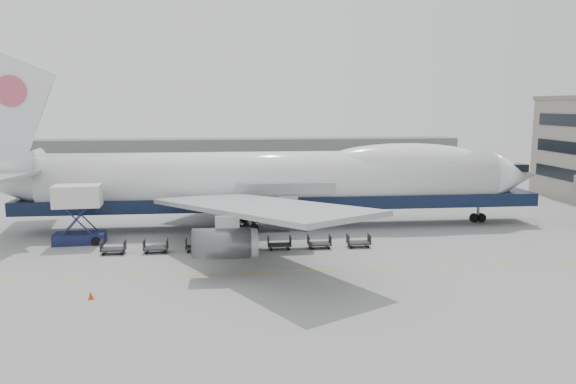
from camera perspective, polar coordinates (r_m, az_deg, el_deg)
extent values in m
plane|color=gray|center=(54.59, -0.31, -6.26)|extent=(260.00, 260.00, 0.00)
cube|color=gold|center=(48.85, 0.43, -8.07)|extent=(60.00, 0.15, 0.01)
cube|color=slate|center=(122.97, -8.37, 3.75)|extent=(110.00, 8.00, 7.00)
cylinder|color=white|center=(65.21, -1.40, 1.33)|extent=(52.00, 6.40, 6.40)
cube|color=black|center=(65.68, -0.53, -0.87)|extent=(60.00, 5.76, 1.50)
cone|color=white|center=(73.55, 21.74, 1.56)|extent=(6.00, 6.40, 6.40)
ellipsoid|color=white|center=(68.11, 11.80, 2.96)|extent=(20.67, 5.78, 4.56)
cube|color=white|center=(68.60, -26.55, 7.07)|extent=(10.52, 0.50, 13.56)
cylinder|color=#D05069|center=(68.43, -26.30, 9.18)|extent=(3.40, 0.30, 3.40)
cube|color=#9EA0A3|center=(51.02, -3.40, -1.47)|extent=(20.35, 26.74, 2.26)
cube|color=#9EA0A3|center=(79.26, -4.44, 2.21)|extent=(20.35, 26.74, 2.26)
cylinder|color=#595B60|center=(84.19, -6.57, 1.06)|extent=(4.80, 2.60, 2.60)
cylinder|color=#595B60|center=(75.47, -2.04, 0.21)|extent=(4.80, 2.60, 2.60)
cylinder|color=#595B60|center=(55.85, -0.52, -2.85)|extent=(4.80, 2.60, 2.60)
cylinder|color=#595B60|center=(46.81, -6.77, -5.21)|extent=(4.80, 2.60, 2.60)
cylinder|color=slate|center=(72.42, 18.74, -1.95)|extent=(0.36, 0.36, 2.50)
cylinder|color=black|center=(72.55, 18.71, -2.49)|extent=(1.10, 0.45, 1.10)
cylinder|color=slate|center=(62.82, -3.89, -3.09)|extent=(0.36, 0.36, 2.50)
cylinder|color=black|center=(62.97, -3.88, -3.71)|extent=(1.10, 0.45, 1.10)
cylinder|color=slate|center=(68.70, -4.10, -2.06)|extent=(0.36, 0.36, 2.50)
cylinder|color=black|center=(68.83, -4.09, -2.63)|extent=(1.10, 0.45, 1.10)
cube|color=#171C45|center=(62.11, -20.39, -4.43)|extent=(5.24, 2.79, 1.12)
cube|color=silver|center=(61.29, -20.61, -0.38)|extent=(4.85, 2.96, 2.24)
cube|color=#171C45|center=(60.60, -20.76, -2.60)|extent=(3.63, 0.37, 4.01)
cube|color=#171C45|center=(62.72, -20.26, -2.20)|extent=(3.63, 0.37, 4.01)
cube|color=slate|center=(62.85, -20.25, -0.14)|extent=(2.52, 1.39, 0.15)
cylinder|color=black|center=(61.66, -22.27, -4.73)|extent=(0.92, 0.36, 0.92)
cylinder|color=black|center=(63.56, -21.77, -4.30)|extent=(0.92, 0.36, 0.92)
cylinder|color=black|center=(60.75, -18.94, -4.74)|extent=(0.92, 0.36, 0.92)
cylinder|color=black|center=(62.68, -18.54, -4.31)|extent=(0.92, 0.36, 0.92)
cone|color=red|center=(44.59, -19.41, -9.85)|extent=(0.40, 0.40, 0.62)
cube|color=red|center=(44.69, -19.39, -10.21)|extent=(0.42, 0.42, 0.03)
cube|color=#2D2D30|center=(56.83, -17.32, -5.59)|extent=(2.30, 1.35, 0.18)
cube|color=#2D2D30|center=(56.96, -18.43, -5.20)|extent=(0.08, 1.35, 0.90)
cube|color=#2D2D30|center=(56.53, -16.24, -5.20)|extent=(0.08, 1.35, 0.90)
cylinder|color=black|center=(56.55, -18.26, -6.02)|extent=(0.30, 0.12, 0.30)
cylinder|color=black|center=(57.59, -18.04, -5.74)|extent=(0.30, 0.12, 0.30)
cylinder|color=black|center=(56.22, -16.56, -6.02)|extent=(0.30, 0.12, 0.30)
cylinder|color=black|center=(57.27, -16.37, -5.74)|extent=(0.30, 0.12, 0.30)
cube|color=#2D2D30|center=(56.19, -13.28, -5.58)|extent=(2.30, 1.35, 0.18)
cube|color=#2D2D30|center=(56.24, -14.41, -5.19)|extent=(0.08, 1.35, 0.90)
cube|color=#2D2D30|center=(55.96, -12.17, -5.18)|extent=(0.08, 1.35, 0.90)
cylinder|color=black|center=(55.85, -14.21, -6.02)|extent=(0.30, 0.12, 0.30)
cylinder|color=black|center=(56.90, -14.06, -5.74)|extent=(0.30, 0.12, 0.30)
cylinder|color=black|center=(55.63, -12.46, -6.02)|extent=(0.30, 0.12, 0.30)
cylinder|color=black|center=(56.69, -12.35, -5.73)|extent=(0.30, 0.12, 0.30)
cube|color=#2D2D30|center=(55.83, -9.17, -5.55)|extent=(2.30, 1.35, 0.18)
cube|color=#2D2D30|center=(55.80, -10.31, -5.16)|extent=(0.08, 1.35, 0.90)
cube|color=#2D2D30|center=(55.68, -8.04, -5.14)|extent=(0.08, 1.35, 0.90)
cylinder|color=black|center=(55.43, -10.07, -6.00)|extent=(0.30, 0.12, 0.30)
cylinder|color=black|center=(56.49, -10.00, -5.72)|extent=(0.30, 0.12, 0.30)
cylinder|color=black|center=(55.33, -8.30, -5.98)|extent=(0.30, 0.12, 0.30)
cylinder|color=black|center=(56.40, -8.26, -5.70)|extent=(0.30, 0.12, 0.30)
cube|color=#2D2D30|center=(55.76, -5.02, -5.49)|extent=(2.30, 1.35, 0.18)
cube|color=#2D2D30|center=(55.65, -6.16, -5.11)|extent=(0.08, 1.35, 0.90)
cube|color=#2D2D30|center=(55.69, -3.89, -5.07)|extent=(0.08, 1.35, 0.90)
cylinder|color=black|center=(55.29, -5.89, -5.95)|extent=(0.30, 0.12, 0.30)
cylinder|color=black|center=(56.36, -5.90, -5.66)|extent=(0.30, 0.12, 0.30)
cylinder|color=black|center=(55.32, -4.12, -5.91)|extent=(0.30, 0.12, 0.30)
cylinder|color=black|center=(56.39, -4.16, -5.63)|extent=(0.30, 0.12, 0.30)
cube|color=#2D2D30|center=(55.98, -0.89, -5.40)|extent=(2.30, 1.35, 0.18)
cube|color=#2D2D30|center=(55.79, -2.02, -5.03)|extent=(0.08, 1.35, 0.90)
cube|color=#2D2D30|center=(55.99, 0.24, -4.97)|extent=(0.08, 1.35, 0.90)
cylinder|color=black|center=(55.45, -1.71, -5.86)|extent=(0.30, 0.12, 0.30)
cylinder|color=black|center=(56.51, -1.80, -5.58)|extent=(0.30, 0.12, 0.30)
cylinder|color=black|center=(55.61, 0.04, -5.81)|extent=(0.30, 0.12, 0.30)
cylinder|color=black|center=(56.67, -0.08, -5.53)|extent=(0.30, 0.12, 0.30)
cube|color=#2D2D30|center=(56.48, 3.19, -5.28)|extent=(2.30, 1.35, 0.18)
cube|color=#2D2D30|center=(56.22, 2.09, -4.92)|extent=(0.08, 1.35, 0.90)
cube|color=#2D2D30|center=(56.57, 4.30, -4.85)|extent=(0.08, 1.35, 0.90)
cylinder|color=black|center=(55.90, 2.42, -5.74)|extent=(0.30, 0.12, 0.30)
cylinder|color=black|center=(56.95, 2.25, -5.47)|extent=(0.30, 0.12, 0.30)
cylinder|color=black|center=(56.18, 4.14, -5.68)|extent=(0.30, 0.12, 0.30)
cylinder|color=black|center=(57.22, 3.94, -5.41)|extent=(0.30, 0.12, 0.30)
cube|color=#2D2D30|center=(57.27, 7.18, -5.14)|extent=(2.30, 1.35, 0.18)
cube|color=#2D2D30|center=(56.93, 6.11, -4.79)|extent=(0.08, 1.35, 0.90)
cube|color=#2D2D30|center=(57.43, 8.26, -4.71)|extent=(0.08, 1.35, 0.90)
cylinder|color=black|center=(56.63, 6.46, -5.60)|extent=(0.30, 0.12, 0.30)
cylinder|color=black|center=(57.67, 6.22, -5.33)|extent=(0.30, 0.12, 0.30)
cylinder|color=black|center=(57.02, 8.14, -5.53)|extent=(0.30, 0.12, 0.30)
cylinder|color=black|center=(58.05, 7.87, -5.27)|extent=(0.30, 0.12, 0.30)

